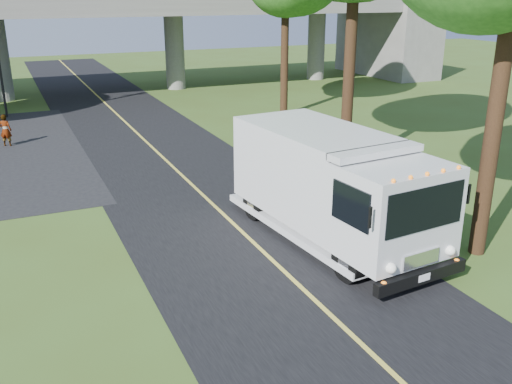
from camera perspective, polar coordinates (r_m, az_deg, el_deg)
ground at (r=13.49m, az=7.01°, el=-11.79°), size 120.00×120.00×0.00m
road at (r=21.85m, az=-6.52°, el=0.79°), size 7.00×90.00×0.02m
lane_line at (r=21.84m, az=-6.52°, el=0.83°), size 0.12×90.00×0.01m
overpass at (r=42.29m, az=-16.36°, el=15.48°), size 54.00×10.00×7.30m
step_van at (r=16.54m, az=7.57°, el=0.85°), size 3.50×7.84×3.19m
pedestrian at (r=29.41m, az=-23.77°, el=5.67°), size 0.66×0.57×1.54m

